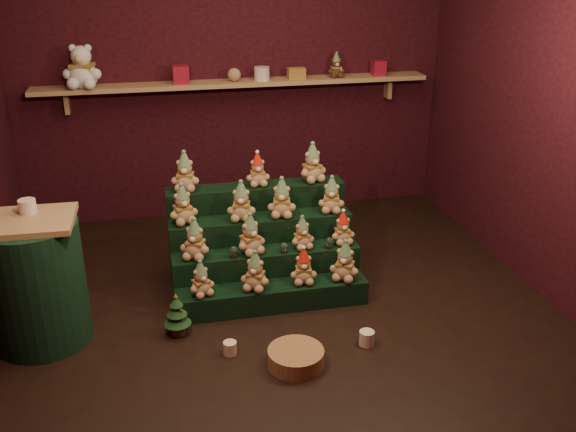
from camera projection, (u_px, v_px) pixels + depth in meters
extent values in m
plane|color=black|center=(278.00, 311.00, 4.66)|extent=(4.00, 4.00, 0.00)
cube|color=black|center=(233.00, 69.00, 5.96)|extent=(4.00, 0.10, 2.80)
cube|color=black|center=(392.00, 266.00, 2.27)|extent=(4.00, 0.10, 2.80)
cube|color=black|center=(561.00, 107.00, 4.53)|extent=(0.10, 4.00, 2.80)
cube|color=#AA8555|center=(236.00, 83.00, 5.84)|extent=(3.60, 0.26, 0.04)
cube|color=#AA8555|center=(67.00, 102.00, 5.65)|extent=(0.04, 0.12, 0.20)
cube|color=#AA8555|center=(388.00, 88.00, 6.25)|extent=(0.04, 0.12, 0.20)
cube|color=black|center=(272.00, 297.00, 4.67)|extent=(1.40, 0.22, 0.18)
cube|color=black|center=(267.00, 272.00, 4.84)|extent=(1.40, 0.22, 0.36)
cube|color=black|center=(261.00, 249.00, 5.00)|extent=(1.40, 0.22, 0.54)
cube|color=black|center=(256.00, 227.00, 5.16)|extent=(1.40, 0.22, 0.72)
cylinder|color=black|center=(234.00, 256.00, 4.66)|extent=(0.06, 0.06, 0.02)
sphere|color=white|center=(233.00, 250.00, 4.64)|extent=(0.06, 0.06, 0.06)
cylinder|color=black|center=(284.00, 251.00, 4.73)|extent=(0.05, 0.05, 0.02)
sphere|color=white|center=(284.00, 246.00, 4.72)|extent=(0.06, 0.06, 0.06)
cylinder|color=black|center=(329.00, 247.00, 4.80)|extent=(0.06, 0.06, 0.02)
sphere|color=white|center=(329.00, 241.00, 4.78)|extent=(0.06, 0.06, 0.06)
cube|color=#AA8555|center=(26.00, 221.00, 4.00)|extent=(0.59, 0.49, 0.04)
cylinder|color=black|center=(37.00, 284.00, 4.17)|extent=(0.61, 0.61, 0.84)
cylinder|color=beige|center=(27.00, 206.00, 4.06)|extent=(0.11, 0.11, 0.09)
cylinder|color=#49301A|center=(178.00, 331.00, 4.38)|extent=(0.09, 0.09, 0.05)
cone|color=#163D1F|center=(177.00, 317.00, 4.34)|extent=(0.18, 0.18, 0.09)
cone|color=#163D1F|center=(177.00, 309.00, 4.31)|extent=(0.14, 0.14, 0.08)
cone|color=#163D1F|center=(176.00, 301.00, 4.29)|extent=(0.09, 0.09, 0.06)
cone|color=yellow|center=(176.00, 295.00, 4.27)|extent=(0.03, 0.03, 0.03)
cylinder|color=beige|center=(230.00, 348.00, 4.15)|extent=(0.09, 0.09, 0.09)
cylinder|color=beige|center=(367.00, 338.00, 4.25)|extent=(0.10, 0.10, 0.10)
cylinder|color=#9F6B40|center=(296.00, 358.00, 4.04)|extent=(0.46, 0.46, 0.11)
cube|color=#AA1A31|center=(181.00, 75.00, 5.69)|extent=(0.14, 0.14, 0.16)
cylinder|color=beige|center=(262.00, 74.00, 5.84)|extent=(0.14, 0.14, 0.12)
cube|color=#AA1A31|center=(378.00, 68.00, 6.06)|extent=(0.12, 0.12, 0.14)
sphere|color=tan|center=(234.00, 75.00, 5.79)|extent=(0.12, 0.12, 0.12)
cube|color=#D5601E|center=(296.00, 73.00, 5.91)|extent=(0.16, 0.10, 0.10)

